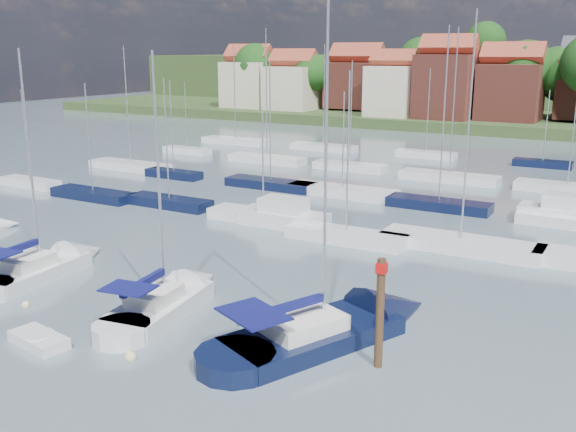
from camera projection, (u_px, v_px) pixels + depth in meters
The scene contains 12 objects.
ground at pixel (430, 187), 63.89m from camera, with size 260.00×260.00×0.00m, color #4C5B67.
sailboat_left at pixel (50, 267), 39.19m from camera, with size 3.80×10.82×14.46m.
sailboat_centre at pixel (172, 300), 34.00m from camera, with size 4.34×10.82×14.35m.
sailboat_navy at pixel (344, 327), 30.68m from camera, with size 8.62×13.69×18.46m.
tender at pixel (39, 340), 29.54m from camera, with size 3.24×1.87×0.66m.
timber_piling at pixel (379, 333), 27.19m from camera, with size 0.40×0.40×7.13m.
buoy_c at pixel (26, 307), 33.99m from camera, with size 0.45×0.45×0.45m, color beige.
buoy_d at pixel (131, 359), 28.25m from camera, with size 0.54×0.54×0.54m, color beige.
buoy_e at pixel (307, 303), 34.49m from camera, with size 0.52×0.52×0.52m, color beige.
buoy_h at pixel (343, 342), 29.84m from camera, with size 0.47×0.47×0.47m, color #D85914.
marina_field at pixel (434, 194), 58.79m from camera, with size 79.62×41.41×15.93m.
far_shore_town at pixel (573, 91), 139.56m from camera, with size 212.46×90.00×22.27m.
Camera 1 is at (18.75, -21.37, 13.17)m, focal length 40.00 mm.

